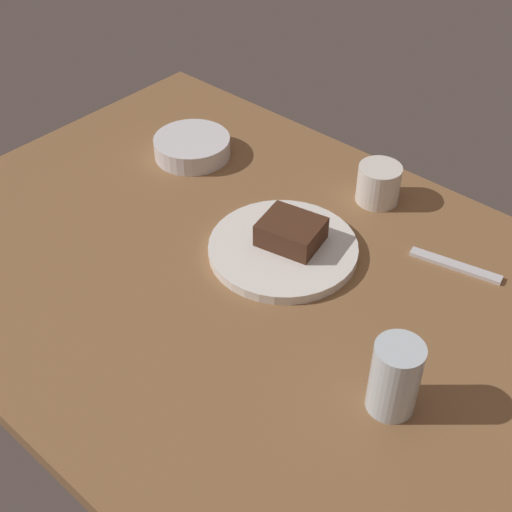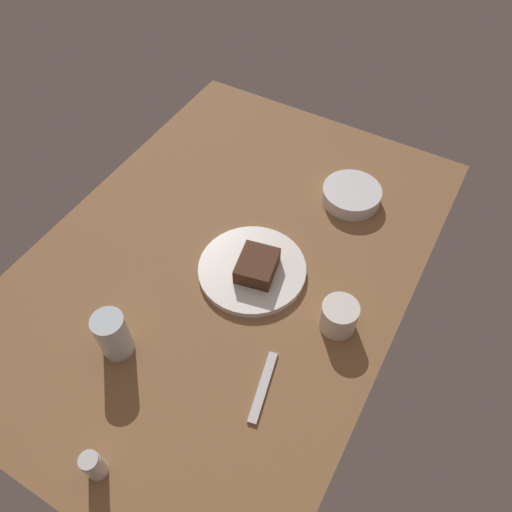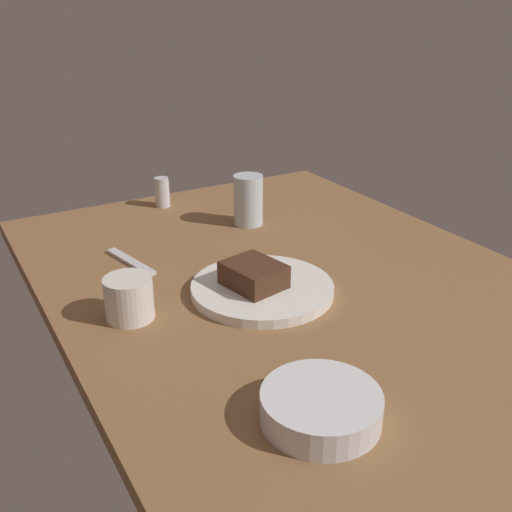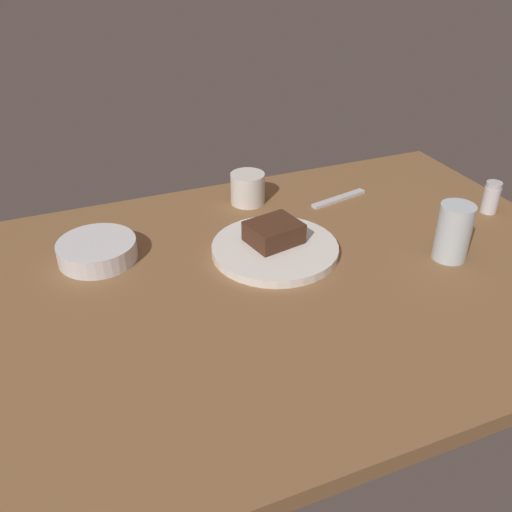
# 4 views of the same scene
# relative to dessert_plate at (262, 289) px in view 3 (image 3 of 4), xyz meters

# --- Properties ---
(dining_table) EXTENTS (1.20, 0.84, 0.03)m
(dining_table) POSITION_rel_dessert_plate_xyz_m (0.01, 0.08, -0.02)
(dining_table) COLOR brown
(dining_table) RESTS_ON ground
(dessert_plate) EXTENTS (0.25, 0.25, 0.02)m
(dessert_plate) POSITION_rel_dessert_plate_xyz_m (0.00, 0.00, 0.00)
(dessert_plate) COLOR white
(dessert_plate) RESTS_ON dining_table
(chocolate_cake_slice) EXTENTS (0.11, 0.10, 0.04)m
(chocolate_cake_slice) POSITION_rel_dessert_plate_xyz_m (-0.00, -0.02, 0.03)
(chocolate_cake_slice) COLOR #472819
(chocolate_cake_slice) RESTS_ON dessert_plate
(salt_shaker) EXTENTS (0.04, 0.04, 0.07)m
(salt_shaker) POSITION_rel_dessert_plate_xyz_m (-0.51, 0.02, 0.03)
(salt_shaker) COLOR silver
(salt_shaker) RESTS_ON dining_table
(water_glass) EXTENTS (0.07, 0.07, 0.11)m
(water_glass) POSITION_rel_dessert_plate_xyz_m (-0.30, 0.14, 0.05)
(water_glass) COLOR silver
(water_glass) RESTS_ON dining_table
(side_bowl) EXTENTS (0.15, 0.15, 0.04)m
(side_bowl) POSITION_rel_dessert_plate_xyz_m (0.32, -0.11, 0.01)
(side_bowl) COLOR silver
(side_bowl) RESTS_ON dining_table
(coffee_cup) EXTENTS (0.08, 0.08, 0.07)m
(coffee_cup) POSITION_rel_dessert_plate_xyz_m (-0.03, -0.23, 0.03)
(coffee_cup) COLOR silver
(coffee_cup) RESTS_ON dining_table
(dessert_spoon) EXTENTS (0.15, 0.05, 0.01)m
(dessert_spoon) POSITION_rel_dessert_plate_xyz_m (-0.23, -0.16, -0.00)
(dessert_spoon) COLOR silver
(dessert_spoon) RESTS_ON dining_table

